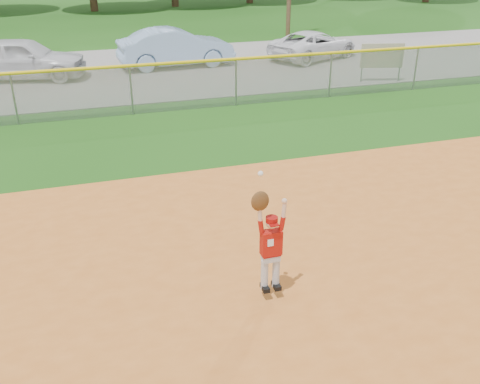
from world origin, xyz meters
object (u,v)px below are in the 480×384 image
(sponsor_sign, at_px, (382,57))
(ballplayer, at_px, (269,242))
(car_blue, at_px, (176,48))
(car_white_b, at_px, (314,45))
(car_white_a, at_px, (23,58))

(sponsor_sign, xyz_separation_m, ballplayer, (-8.69, -11.42, 0.04))
(car_blue, height_order, ballplayer, ballplayer)
(car_blue, relative_size, car_white_b, 1.09)
(car_white_a, relative_size, sponsor_sign, 2.92)
(car_blue, distance_m, ballplayer, 16.40)
(car_white_a, distance_m, car_blue, 6.01)
(car_blue, relative_size, sponsor_sign, 3.02)
(car_blue, height_order, sponsor_sign, car_blue)
(car_white_b, xyz_separation_m, sponsor_sign, (0.65, -4.64, 0.31))
(sponsor_sign, bearing_deg, car_white_b, 97.93)
(ballplayer, bearing_deg, sponsor_sign, 52.74)
(sponsor_sign, distance_m, ballplayer, 14.35)
(ballplayer, bearing_deg, car_blue, 83.50)
(car_white_b, height_order, sponsor_sign, sponsor_sign)
(car_blue, height_order, car_white_b, car_blue)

